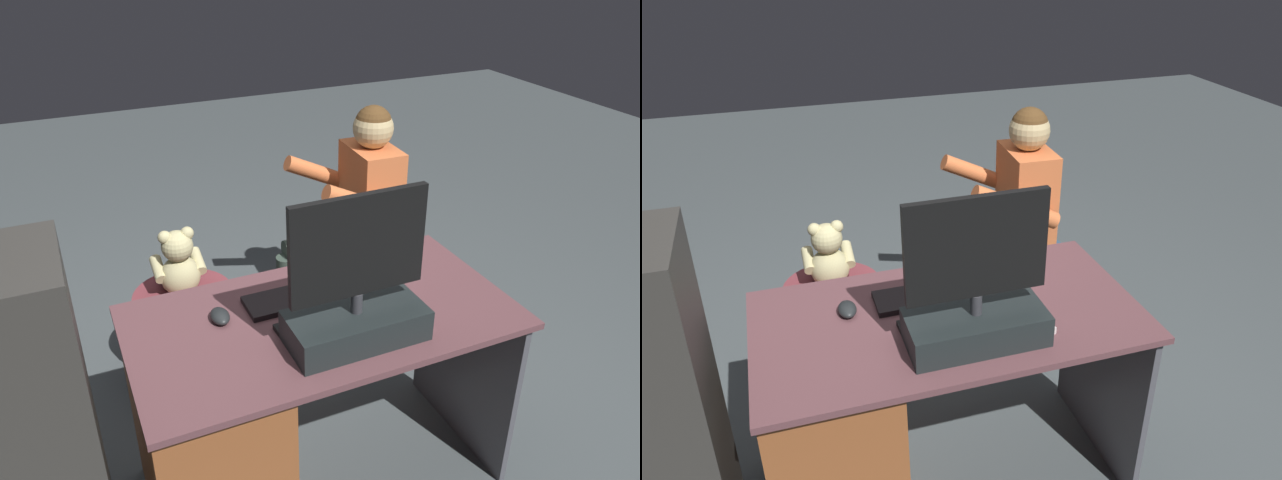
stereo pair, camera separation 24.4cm
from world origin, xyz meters
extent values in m
plane|color=#454C4E|center=(0.00, 0.00, 0.00)|extent=(10.00, 10.00, 0.00)
cube|color=brown|center=(0.00, 0.44, 0.73)|extent=(1.26, 0.68, 0.02)
cube|color=brown|center=(0.42, 0.44, 0.36)|extent=(0.40, 0.63, 0.72)
cube|color=#494950|center=(-0.61, 0.44, 0.36)|extent=(0.02, 0.61, 0.72)
cube|color=black|center=(-0.04, 0.60, 0.80)|extent=(0.43, 0.20, 0.10)
cylinder|color=#333338|center=(-0.04, 0.60, 0.88)|extent=(0.04, 0.04, 0.07)
cube|color=black|center=(-0.04, 0.60, 1.07)|extent=(0.43, 0.02, 0.32)
cube|color=black|center=(-0.04, 0.58, 1.07)|extent=(0.39, 0.00, 0.29)
cube|color=black|center=(0.01, 0.32, 0.76)|extent=(0.42, 0.14, 0.02)
ellipsoid|color=black|center=(0.32, 0.33, 0.76)|extent=(0.06, 0.10, 0.04)
cylinder|color=red|center=(-0.24, 0.29, 0.79)|extent=(0.07, 0.07, 0.09)
cube|color=black|center=(0.15, 0.52, 0.75)|extent=(0.05, 0.15, 0.02)
cube|color=beige|center=(-0.15, 0.52, 0.76)|extent=(0.28, 0.34, 0.02)
cylinder|color=black|center=(0.31, -0.36, 0.01)|extent=(0.57, 0.57, 0.03)
cylinder|color=gray|center=(0.31, -0.36, 0.21)|extent=(0.04, 0.04, 0.36)
cylinder|color=brown|center=(0.31, -0.36, 0.42)|extent=(0.43, 0.43, 0.06)
ellipsoid|color=#C4BA84|center=(0.31, -0.36, 0.54)|extent=(0.17, 0.14, 0.18)
sphere|color=#C4BA84|center=(0.31, -0.36, 0.68)|extent=(0.13, 0.13, 0.13)
sphere|color=beige|center=(0.31, -0.41, 0.67)|extent=(0.05, 0.05, 0.05)
sphere|color=#C4BA84|center=(0.26, -0.36, 0.73)|extent=(0.06, 0.06, 0.06)
sphere|color=#C4BA84|center=(0.35, -0.36, 0.73)|extent=(0.06, 0.06, 0.06)
cylinder|color=#C4BA84|center=(0.22, -0.39, 0.57)|extent=(0.05, 0.14, 0.09)
cylinder|color=#C4BA84|center=(0.39, -0.39, 0.57)|extent=(0.05, 0.14, 0.09)
cylinder|color=#C4BA84|center=(0.26, -0.45, 0.48)|extent=(0.06, 0.11, 0.06)
cylinder|color=#C4BA84|center=(0.35, -0.45, 0.48)|extent=(0.06, 0.11, 0.06)
cylinder|color=black|center=(-0.63, -0.40, 0.01)|extent=(0.54, 0.54, 0.03)
cylinder|color=gray|center=(-0.63, -0.40, 0.21)|extent=(0.04, 0.04, 0.36)
cylinder|color=#2E4E6C|center=(-0.63, -0.40, 0.42)|extent=(0.42, 0.42, 0.06)
cube|color=#D06838|center=(-0.63, -0.40, 0.71)|extent=(0.21, 0.33, 0.52)
sphere|color=tan|center=(-0.63, -0.40, 1.05)|extent=(0.19, 0.19, 0.19)
sphere|color=#51351A|center=(-0.63, -0.40, 1.07)|extent=(0.17, 0.17, 0.17)
cylinder|color=#D06838|center=(-0.50, -0.19, 0.78)|extent=(0.41, 0.09, 0.24)
cylinder|color=#D06838|center=(-0.48, -0.59, 0.78)|extent=(0.41, 0.09, 0.24)
cylinder|color=#35443A|center=(-0.43, -0.30, 0.47)|extent=(0.41, 0.13, 0.11)
cylinder|color=#35443A|center=(-0.23, -0.29, 0.22)|extent=(0.10, 0.10, 0.45)
cylinder|color=#35443A|center=(-0.42, -0.48, 0.47)|extent=(0.41, 0.13, 0.11)
cylinder|color=#35443A|center=(-0.22, -0.47, 0.22)|extent=(0.10, 0.10, 0.45)
camera|label=1|loc=(0.71, 1.98, 1.91)|focal=35.04mm
camera|label=2|loc=(0.48, 2.07, 1.91)|focal=35.04mm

